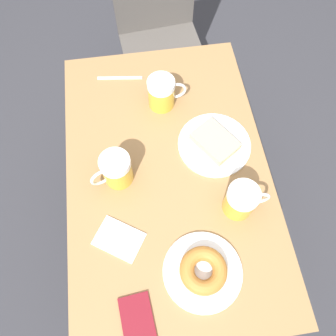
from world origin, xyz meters
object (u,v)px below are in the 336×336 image
chair (158,21)px  plate_with_donut (203,271)px  beer_mug_left (162,93)px  beer_mug_center (116,170)px  passport_near_edge (137,318)px  plate_with_cake (215,143)px  fork (120,78)px  beer_mug_right (241,200)px  napkin_folded (119,239)px

chair → plate_with_donut: (-0.03, -1.22, 0.17)m
beer_mug_left → beer_mug_center: 0.33m
plate_with_donut → beer_mug_left: beer_mug_left is taller
chair → beer_mug_left: size_ratio=6.78×
plate_with_donut → beer_mug_center: size_ratio=1.73×
beer_mug_left → passport_near_edge: bearing=-103.4°
plate_with_cake → fork: bearing=131.3°
plate_with_cake → passport_near_edge: (-0.32, -0.51, -0.01)m
beer_mug_center → passport_near_edge: beer_mug_center is taller
chair → fork: size_ratio=5.45×
beer_mug_right → passport_near_edge: size_ratio=1.05×
beer_mug_center → fork: 0.42m
plate_with_donut → beer_mug_left: size_ratio=1.67×
chair → napkin_folded: bearing=-109.0°
beer_mug_right → chair: bearing=96.7°
beer_mug_left → napkin_folded: size_ratio=0.81×
plate_with_donut → fork: 0.78m
beer_mug_center → plate_with_cake: bearing=12.4°
beer_mug_center → passport_near_edge: bearing=-87.9°
plate_with_cake → beer_mug_right: bearing=-83.0°
plate_with_cake → beer_mug_right: size_ratio=1.81×
plate_with_donut → fork: size_ratio=1.34×
plate_with_donut → beer_mug_right: (0.15, 0.18, 0.04)m
beer_mug_right → napkin_folded: beer_mug_right is taller
beer_mug_right → beer_mug_left: bearing=112.8°
beer_mug_center → beer_mug_right: (0.37, -0.16, 0.00)m
plate_with_cake → napkin_folded: (-0.36, -0.28, -0.01)m
chair → plate_with_donut: size_ratio=4.06×
beer_mug_left → fork: 0.21m
plate_with_cake → fork: (-0.30, 0.34, -0.01)m
beer_mug_center → napkin_folded: size_ratio=0.78×
plate_with_cake → napkin_folded: bearing=-141.7°
chair → beer_mug_center: chair is taller
plate_with_donut → plate_with_cake: bearing=73.7°
plate_with_donut → beer_mug_left: bearing=93.1°
chair → napkin_folded: (-0.26, -1.08, 0.15)m
beer_mug_center → passport_near_edge: (0.02, -0.43, -0.06)m
plate_with_cake → beer_mug_center: beer_mug_center is taller
beer_mug_center → napkin_folded: 0.22m
plate_with_donut → beer_mug_center: (-0.22, 0.34, 0.04)m
beer_mug_left → plate_with_donut: bearing=-86.9°
chair → beer_mug_center: 0.93m
plate_with_donut → beer_mug_center: 0.40m
plate_with_cake → beer_mug_left: (-0.15, 0.20, 0.05)m
plate_with_cake → beer_mug_right: (0.03, -0.23, 0.05)m
fork → plate_with_donut: bearing=-76.6°
beer_mug_left → napkin_folded: 0.53m
plate_with_cake → beer_mug_left: 0.26m
beer_mug_center → plate_with_donut: bearing=-57.1°
napkin_folded → passport_near_edge: 0.23m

